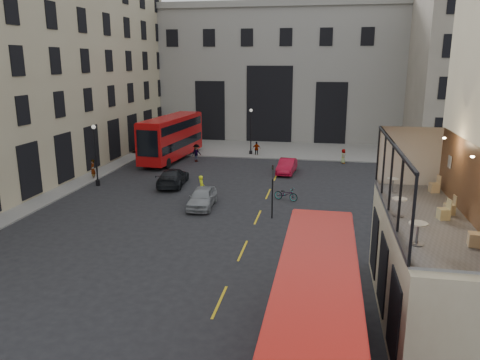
% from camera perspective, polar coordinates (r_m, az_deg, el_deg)
% --- Properties ---
extents(ground, '(140.00, 140.00, 0.00)m').
position_cam_1_polar(ground, '(21.59, 2.87, -15.09)').
color(ground, black).
rests_on(ground, ground).
extents(host_frontage, '(3.00, 11.00, 4.50)m').
position_cam_1_polar(host_frontage, '(20.86, 21.25, -10.29)').
color(host_frontage, '#B7AC89').
rests_on(host_frontage, ground).
extents(cafe_floor, '(3.00, 10.00, 0.10)m').
position_cam_1_polar(cafe_floor, '(20.05, 21.84, -4.29)').
color(cafe_floor, slate).
rests_on(cafe_floor, host_frontage).
extents(gateway, '(35.00, 10.60, 18.00)m').
position_cam_1_polar(gateway, '(67.06, 4.17, 13.25)').
color(gateway, gray).
rests_on(gateway, ground).
extents(pavement_far, '(40.00, 12.00, 0.12)m').
position_cam_1_polar(pavement_far, '(58.23, 1.94, 3.89)').
color(pavement_far, slate).
rests_on(pavement_far, ground).
extents(pavement_left, '(8.00, 48.00, 0.12)m').
position_cam_1_polar(pavement_left, '(40.54, -27.08, -2.35)').
color(pavement_left, slate).
rests_on(pavement_left, ground).
extents(traffic_light_near, '(0.16, 0.20, 3.80)m').
position_cam_1_polar(traffic_light_near, '(31.91, 3.98, -0.55)').
color(traffic_light_near, black).
rests_on(traffic_light_near, ground).
extents(traffic_light_far, '(0.16, 0.20, 3.80)m').
position_cam_1_polar(traffic_light_far, '(50.45, -9.95, 4.79)').
color(traffic_light_far, black).
rests_on(traffic_light_far, ground).
extents(street_lamp_a, '(0.36, 0.36, 5.33)m').
position_cam_1_polar(street_lamp_a, '(42.25, -17.15, 2.49)').
color(street_lamp_a, black).
rests_on(street_lamp_a, ground).
extents(street_lamp_b, '(0.36, 0.36, 5.33)m').
position_cam_1_polar(street_lamp_b, '(53.94, 1.33, 5.58)').
color(street_lamp_b, black).
rests_on(street_lamp_b, ground).
extents(bus_near, '(2.65, 11.10, 4.42)m').
position_cam_1_polar(bus_near, '(16.02, 9.24, -16.29)').
color(bus_near, '#B1140C').
rests_on(bus_near, ground).
extents(bus_far, '(3.67, 12.08, 4.75)m').
position_cam_1_polar(bus_far, '(51.71, -8.32, 5.35)').
color(bus_far, '#A40B0C').
rests_on(bus_far, ground).
extents(car_a, '(1.98, 4.45, 1.48)m').
position_cam_1_polar(car_a, '(34.86, -4.64, -2.14)').
color(car_a, gray).
rests_on(car_a, ground).
extents(car_b, '(1.81, 4.35, 1.40)m').
position_cam_1_polar(car_b, '(45.47, 5.73, 1.68)').
color(car_b, '#A40A22').
rests_on(car_b, ground).
extents(car_c, '(2.63, 5.38, 1.51)m').
position_cam_1_polar(car_c, '(41.19, -8.19, 0.35)').
color(car_c, black).
rests_on(car_c, ground).
extents(bicycle, '(2.05, 1.25, 1.02)m').
position_cam_1_polar(bicycle, '(36.66, 5.63, -1.72)').
color(bicycle, gray).
rests_on(bicycle, ground).
extents(cyclist, '(0.65, 0.79, 1.87)m').
position_cam_1_polar(cyclist, '(36.97, -4.70, -0.87)').
color(cyclist, yellow).
rests_on(cyclist, ground).
extents(pedestrian_a, '(0.97, 0.88, 1.64)m').
position_cam_1_polar(pedestrian_a, '(49.94, -11.66, 2.74)').
color(pedestrian_a, gray).
rests_on(pedestrian_a, ground).
extents(pedestrian_b, '(1.24, 1.43, 1.92)m').
position_cam_1_polar(pedestrian_b, '(50.67, -5.33, 3.30)').
color(pedestrian_b, gray).
rests_on(pedestrian_b, ground).
extents(pedestrian_c, '(1.00, 0.53, 1.63)m').
position_cam_1_polar(pedestrian_c, '(53.73, 2.04, 3.83)').
color(pedestrian_c, gray).
rests_on(pedestrian_c, ground).
extents(pedestrian_d, '(0.57, 0.80, 1.53)m').
position_cam_1_polar(pedestrian_d, '(50.95, 12.48, 2.86)').
color(pedestrian_d, gray).
rests_on(pedestrian_d, ground).
extents(pedestrian_e, '(0.57, 0.75, 1.85)m').
position_cam_1_polar(pedestrian_e, '(45.00, -17.51, 1.24)').
color(pedestrian_e, gray).
rests_on(pedestrian_e, ground).
extents(cafe_table_near, '(0.62, 0.62, 0.78)m').
position_cam_1_polar(cafe_table_near, '(16.76, 20.84, -5.74)').
color(cafe_table_near, silver).
rests_on(cafe_table_near, cafe_floor).
extents(cafe_table_mid, '(0.59, 0.59, 0.74)m').
position_cam_1_polar(cafe_table_mid, '(19.54, 18.82, -2.83)').
color(cafe_table_mid, white).
rests_on(cafe_table_mid, cafe_floor).
extents(cafe_table_far, '(0.53, 0.53, 0.67)m').
position_cam_1_polar(cafe_table_far, '(23.01, 18.15, -0.37)').
color(cafe_table_far, beige).
rests_on(cafe_table_far, cafe_floor).
extents(cafe_chair_a, '(0.48, 0.48, 0.86)m').
position_cam_1_polar(cafe_chair_a, '(17.49, 26.79, -6.42)').
color(cafe_chair_a, tan).
rests_on(cafe_chair_a, cafe_floor).
extents(cafe_chair_b, '(0.47, 0.47, 0.82)m').
position_cam_1_polar(cafe_chair_b, '(19.87, 23.60, -3.73)').
color(cafe_chair_b, '#CFBA77').
rests_on(cafe_chair_b, cafe_floor).
extents(cafe_chair_c, '(0.41, 0.41, 0.78)m').
position_cam_1_polar(cafe_chair_c, '(20.64, 24.20, -3.17)').
color(cafe_chair_c, tan).
rests_on(cafe_chair_c, cafe_floor).
extents(cafe_chair_d, '(0.47, 0.47, 0.81)m').
position_cam_1_polar(cafe_chair_d, '(23.75, 22.62, -0.80)').
color(cafe_chair_d, tan).
rests_on(cafe_chair_d, cafe_floor).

